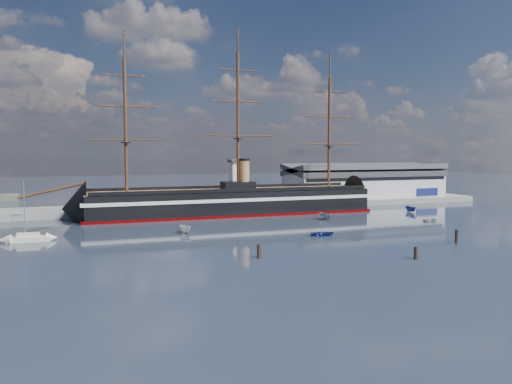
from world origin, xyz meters
name	(u,v)px	position (x,y,z in m)	size (l,w,h in m)	color
ground	(264,222)	(0.00, 40.00, 0.00)	(600.00, 600.00, 0.00)	#262E39
quay	(253,208)	(10.00, 76.00, 0.00)	(180.00, 18.00, 2.00)	slate
warehouse	(364,182)	(58.00, 80.00, 7.98)	(63.00, 21.00, 11.60)	#B7BABC
quay_tower	(237,181)	(3.00, 73.00, 9.75)	(5.00, 5.00, 15.00)	silver
warship	(227,202)	(-4.54, 60.00, 4.04)	(112.93, 16.80, 53.94)	black
sailboat	(28,238)	(-58.98, 30.21, 0.88)	(8.78, 3.22, 13.77)	beige
motorboat_a	(185,233)	(-24.34, 29.50, 0.00)	(6.00, 2.20, 2.40)	silver
motorboat_b	(322,236)	(4.96, 14.74, 0.00)	(3.47, 1.39, 1.62)	navy
motorboat_c	(325,220)	(18.79, 38.90, 0.00)	(6.38, 2.34, 2.55)	gray
motorboat_e	(430,221)	(45.43, 26.22, 0.00)	(2.59, 1.03, 1.21)	silver
motorboat_f	(411,212)	(53.89, 45.82, 0.00)	(6.12, 2.24, 2.45)	navy
piling_near_left	(259,258)	(-17.78, -3.23, 0.00)	(0.64, 0.64, 3.31)	black
piling_near_mid	(415,259)	(8.86, -13.96, 0.00)	(0.64, 0.64, 3.01)	black
piling_near_right	(456,243)	(27.71, -3.53, 0.00)	(0.64, 0.64, 3.60)	black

